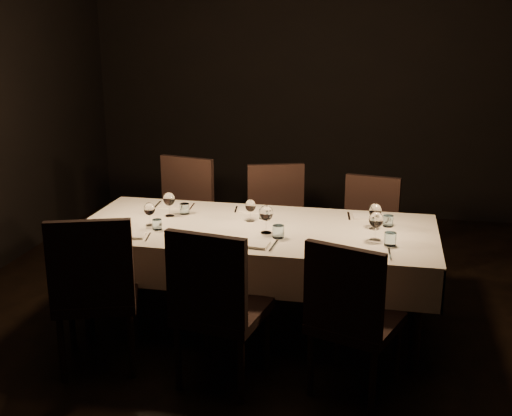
% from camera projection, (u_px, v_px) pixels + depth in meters
% --- Properties ---
extents(room, '(5.01, 6.01, 3.01)m').
position_uv_depth(room, '(256.00, 123.00, 4.33)').
color(room, black).
rests_on(room, ground).
extents(dining_table, '(2.52, 1.12, 0.76)m').
position_uv_depth(dining_table, '(256.00, 237.00, 4.55)').
color(dining_table, black).
rests_on(dining_table, ground).
extents(chair_near_left, '(0.64, 0.64, 1.05)m').
position_uv_depth(chair_near_left, '(95.00, 288.00, 3.98)').
color(chair_near_left, black).
rests_on(chair_near_left, ground).
extents(place_setting_near_left, '(0.32, 0.39, 0.17)m').
position_uv_depth(place_setting_near_left, '(145.00, 221.00, 4.46)').
color(place_setting_near_left, beige).
rests_on(place_setting_near_left, dining_table).
extents(chair_near_center, '(0.57, 0.57, 1.03)m').
position_uv_depth(chair_near_center, '(216.00, 303.00, 3.79)').
color(chair_near_center, black).
rests_on(chair_near_center, ground).
extents(place_setting_near_center, '(0.36, 0.42, 0.20)m').
position_uv_depth(place_setting_near_center, '(264.00, 227.00, 4.29)').
color(place_setting_near_center, beige).
rests_on(place_setting_near_center, dining_table).
extents(chair_near_right, '(0.60, 0.60, 0.98)m').
position_uv_depth(chair_near_right, '(351.00, 313.00, 3.70)').
color(chair_near_right, black).
rests_on(chair_near_right, ground).
extents(place_setting_near_right, '(0.36, 0.42, 0.20)m').
position_uv_depth(place_setting_near_right, '(376.00, 234.00, 4.14)').
color(place_setting_near_right, beige).
rests_on(place_setting_near_right, dining_table).
extents(chair_far_left, '(0.59, 0.59, 1.04)m').
position_uv_depth(chair_far_left, '(181.00, 214.00, 5.51)').
color(chair_far_left, black).
rests_on(chair_far_left, ground).
extents(place_setting_far_left, '(0.34, 0.41, 0.18)m').
position_uv_depth(place_setting_far_left, '(174.00, 203.00, 4.85)').
color(place_setting_far_left, beige).
rests_on(place_setting_far_left, dining_table).
extents(chair_far_center, '(0.61, 0.61, 1.00)m').
position_uv_depth(chair_far_center, '(278.00, 220.00, 5.39)').
color(chair_far_center, black).
rests_on(chair_far_center, ground).
extents(place_setting_far_center, '(0.30, 0.39, 0.16)m').
position_uv_depth(place_setting_far_center, '(254.00, 209.00, 4.73)').
color(place_setting_far_center, beige).
rests_on(place_setting_far_center, dining_table).
extents(chair_far_right, '(0.52, 0.52, 0.94)m').
position_uv_depth(chair_far_right, '(368.00, 229.00, 5.26)').
color(chair_far_right, black).
rests_on(chair_far_right, ground).
extents(place_setting_far_right, '(0.34, 0.41, 0.19)m').
position_uv_depth(place_setting_far_right, '(376.00, 215.00, 4.56)').
color(place_setting_far_right, beige).
rests_on(place_setting_far_right, dining_table).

